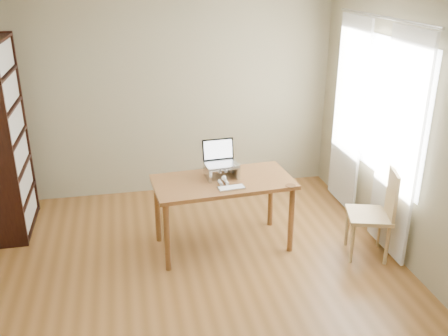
# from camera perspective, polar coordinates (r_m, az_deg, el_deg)

# --- Properties ---
(room) EXTENTS (4.04, 4.54, 2.64)m
(room) POSITION_cam_1_polar(r_m,az_deg,el_deg) (4.09, -2.10, 1.52)
(room) COLOR brown
(room) RESTS_ON ground
(bookshelf) EXTENTS (0.30, 0.90, 2.10)m
(bookshelf) POSITION_cam_1_polar(r_m,az_deg,el_deg) (5.72, -23.63, 3.04)
(bookshelf) COLOR black
(bookshelf) RESTS_ON ground
(curtains) EXTENTS (0.03, 1.90, 2.25)m
(curtains) POSITION_cam_1_polar(r_m,az_deg,el_deg) (5.45, 16.47, 4.48)
(curtains) COLOR white
(curtains) RESTS_ON ground
(desk) EXTENTS (1.44, 0.80, 0.75)m
(desk) POSITION_cam_1_polar(r_m,az_deg,el_deg) (5.03, -0.10, -2.42)
(desk) COLOR brown
(desk) RESTS_ON ground
(laptop_stand) EXTENTS (0.32, 0.25, 0.13)m
(laptop_stand) POSITION_cam_1_polar(r_m,az_deg,el_deg) (5.03, -0.28, -0.17)
(laptop_stand) COLOR silver
(laptop_stand) RESTS_ON desk
(laptop) EXTENTS (0.34, 0.29, 0.23)m
(laptop) POSITION_cam_1_polar(r_m,az_deg,el_deg) (5.04, -0.42, 1.20)
(laptop) COLOR silver
(laptop) RESTS_ON laptop_stand
(keyboard) EXTENTS (0.27, 0.14, 0.02)m
(keyboard) POSITION_cam_1_polar(r_m,az_deg,el_deg) (4.79, 0.84, -2.29)
(keyboard) COLOR silver
(keyboard) RESTS_ON desk
(coaster) EXTENTS (0.10, 0.10, 0.01)m
(coaster) POSITION_cam_1_polar(r_m,az_deg,el_deg) (4.90, 7.61, -2.01)
(coaster) COLOR brown
(coaster) RESTS_ON desk
(cat) EXTENTS (0.25, 0.49, 0.16)m
(cat) POSITION_cam_1_polar(r_m,az_deg,el_deg) (5.05, -0.59, -0.21)
(cat) COLOR #4D443D
(cat) RESTS_ON desk
(chair) EXTENTS (0.51, 0.51, 0.93)m
(chair) POSITION_cam_1_polar(r_m,az_deg,el_deg) (5.17, 17.02, -4.54)
(chair) COLOR tan
(chair) RESTS_ON ground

